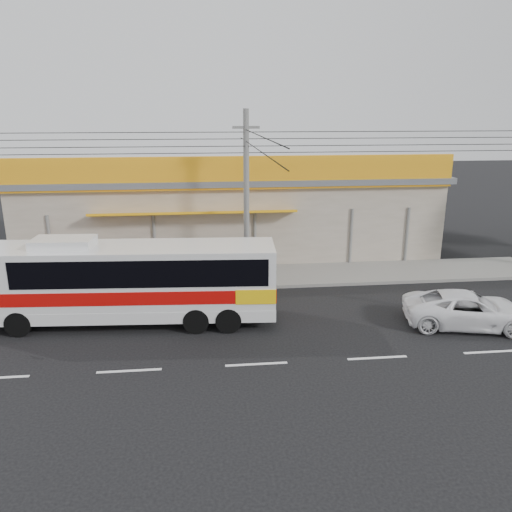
{
  "coord_description": "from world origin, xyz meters",
  "views": [
    {
      "loc": [
        -1.54,
        -16.76,
        7.84
      ],
      "look_at": [
        0.47,
        2.0,
        2.29
      ],
      "focal_mm": 35.0,
      "sensor_mm": 36.0,
      "label": 1
    }
  ],
  "objects_px": {
    "motorbike_red": "(46,267)",
    "utility_pole": "(246,141)",
    "white_car": "(468,310)",
    "coach_bus": "(133,278)"
  },
  "relations": [
    {
      "from": "motorbike_red",
      "to": "utility_pole",
      "type": "relative_size",
      "value": 0.06
    },
    {
      "from": "motorbike_red",
      "to": "utility_pole",
      "type": "distance_m",
      "value": 11.11
    },
    {
      "from": "coach_bus",
      "to": "white_car",
      "type": "height_order",
      "value": "coach_bus"
    },
    {
      "from": "white_car",
      "to": "coach_bus",
      "type": "bearing_deg",
      "value": 95.1
    },
    {
      "from": "coach_bus",
      "to": "white_car",
      "type": "xyz_separation_m",
      "value": [
        12.43,
        -1.62,
        -1.15
      ]
    },
    {
      "from": "white_car",
      "to": "utility_pole",
      "type": "xyz_separation_m",
      "value": [
        -7.81,
        5.77,
        5.86
      ]
    },
    {
      "from": "coach_bus",
      "to": "motorbike_red",
      "type": "height_order",
      "value": "coach_bus"
    },
    {
      "from": "coach_bus",
      "to": "utility_pole",
      "type": "bearing_deg",
      "value": 45.56
    },
    {
      "from": "utility_pole",
      "to": "white_car",
      "type": "bearing_deg",
      "value": -36.46
    },
    {
      "from": "coach_bus",
      "to": "white_car",
      "type": "distance_m",
      "value": 12.59
    }
  ]
}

